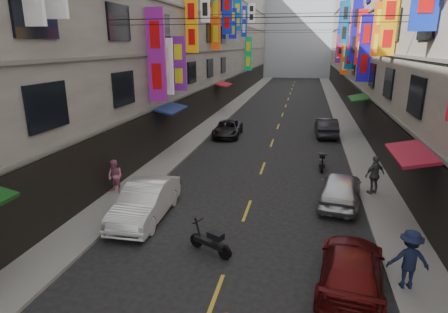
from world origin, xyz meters
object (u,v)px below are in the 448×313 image
at_px(car_right_far, 326,127).
at_px(scooter_far_right, 322,162).
at_px(pedestrian_rfar, 375,175).
at_px(scooter_crossing, 211,242).
at_px(car_left_mid, 145,201).
at_px(car_right_mid, 340,188).
at_px(car_right_near, 351,269).
at_px(pedestrian_lfar, 115,176).
at_px(pedestrian_rnear, 409,259).
at_px(car_left_far, 228,129).

bearing_deg(car_right_far, scooter_far_right, 83.55).
bearing_deg(pedestrian_rfar, scooter_crossing, 12.41).
bearing_deg(scooter_crossing, pedestrian_rfar, -16.85).
bearing_deg(scooter_crossing, scooter_far_right, 5.07).
height_order(scooter_far_right, car_left_mid, car_left_mid).
xyz_separation_m(car_left_mid, car_right_mid, (8.00, 3.31, -0.04)).
bearing_deg(pedestrian_rfar, car_right_near, 42.64).
xyz_separation_m(car_right_near, car_right_mid, (0.18, 6.40, 0.08)).
xyz_separation_m(scooter_far_right, car_right_mid, (0.63, -4.87, 0.29)).
relative_size(scooter_far_right, pedestrian_lfar, 1.12).
distance_m(scooter_crossing, car_left_mid, 3.92).
relative_size(scooter_crossing, car_right_mid, 0.39).
bearing_deg(pedestrian_rnear, car_left_far, -66.92).
distance_m(car_right_far, pedestrian_rfar, 12.28).
relative_size(car_right_near, pedestrian_rnear, 2.47).
bearing_deg(scooter_far_right, car_left_mid, 48.84).
xyz_separation_m(car_right_mid, car_right_far, (-0.03, 13.43, -0.00)).
relative_size(car_right_far, pedestrian_lfar, 2.75).
xyz_separation_m(car_left_mid, car_right_near, (7.82, -3.09, -0.12)).
distance_m(scooter_far_right, pedestrian_rfar, 4.30).
xyz_separation_m(scooter_far_right, car_left_far, (-7.00, 6.85, 0.16)).
relative_size(car_right_near, car_right_far, 1.01).
bearing_deg(pedestrian_lfar, car_right_near, -15.18).
relative_size(car_right_near, pedestrian_rfar, 2.38).
distance_m(pedestrian_rnear, pedestrian_rfar, 7.43).
bearing_deg(car_right_far, pedestrian_rfar, 95.33).
xyz_separation_m(car_left_mid, pedestrian_rnear, (9.40, -2.84, 0.25)).
height_order(scooter_crossing, pedestrian_rnear, pedestrian_rnear).
xyz_separation_m(car_right_mid, pedestrian_rfar, (1.63, 1.27, 0.33)).
distance_m(car_left_far, car_right_near, 19.60).
xyz_separation_m(scooter_far_right, pedestrian_rfar, (2.26, -3.60, 0.61)).
distance_m(car_right_near, pedestrian_rfar, 7.89).
bearing_deg(pedestrian_rfar, pedestrian_rnear, 54.15).
xyz_separation_m(pedestrian_lfar, pedestrian_rfar, (12.10, 2.44, 0.13)).
bearing_deg(car_right_mid, pedestrian_lfar, 15.06).
bearing_deg(car_right_near, pedestrian_lfar, -19.27).
relative_size(scooter_far_right, car_right_mid, 0.42).
xyz_separation_m(scooter_crossing, pedestrian_lfar, (-5.78, 4.22, 0.48)).
relative_size(car_right_mid, pedestrian_rfar, 2.29).
relative_size(scooter_crossing, pedestrian_rfar, 0.89).
bearing_deg(pedestrian_rfar, car_right_far, -116.29).
height_order(car_right_far, pedestrian_lfar, pedestrian_lfar).
xyz_separation_m(car_left_far, car_right_mid, (7.63, -11.72, 0.13)).
height_order(car_right_mid, pedestrian_rnear, pedestrian_rnear).
bearing_deg(pedestrian_rfar, pedestrian_lfar, -22.66).
xyz_separation_m(car_left_mid, car_right_far, (7.97, 16.74, -0.04)).
bearing_deg(car_left_far, scooter_crossing, -83.02).
distance_m(car_right_near, car_right_far, 19.83).
bearing_deg(car_right_near, scooter_far_right, -80.05).
height_order(car_left_mid, car_right_far, car_left_mid).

